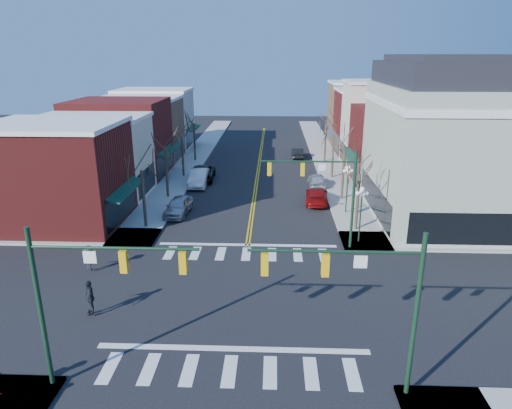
# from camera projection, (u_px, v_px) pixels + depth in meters

# --- Properties ---
(ground) EXTENTS (160.00, 160.00, 0.00)m
(ground) POSITION_uv_depth(u_px,v_px,m) (240.00, 299.00, 26.08)
(ground) COLOR black
(ground) RESTS_ON ground
(sidewalk_left) EXTENTS (3.50, 70.00, 0.15)m
(sidewalk_left) POSITION_uv_depth(u_px,v_px,m) (167.00, 194.00, 45.35)
(sidewalk_left) COLOR #9E9B93
(sidewalk_left) RESTS_ON ground
(sidewalk_right) EXTENTS (3.50, 70.00, 0.15)m
(sidewalk_right) POSITION_uv_depth(u_px,v_px,m) (344.00, 196.00, 44.69)
(sidewalk_right) COLOR #9E9B93
(sidewalk_right) RESTS_ON ground
(bldg_left_brick_a) EXTENTS (10.00, 8.50, 8.00)m
(bldg_left_brick_a) POSITION_uv_depth(u_px,v_px,m) (57.00, 176.00, 36.54)
(bldg_left_brick_a) COLOR maroon
(bldg_left_brick_a) RESTS_ON ground
(bldg_left_stucco_a) EXTENTS (10.00, 7.00, 7.50)m
(bldg_left_stucco_a) POSITION_uv_depth(u_px,v_px,m) (94.00, 158.00, 43.97)
(bldg_left_stucco_a) COLOR beige
(bldg_left_stucco_a) RESTS_ON ground
(bldg_left_brick_b) EXTENTS (10.00, 9.00, 8.50)m
(bldg_left_brick_b) POSITION_uv_depth(u_px,v_px,m) (120.00, 138.00, 51.39)
(bldg_left_brick_b) COLOR maroon
(bldg_left_brick_b) RESTS_ON ground
(bldg_left_tan) EXTENTS (10.00, 7.50, 7.80)m
(bldg_left_tan) POSITION_uv_depth(u_px,v_px,m) (141.00, 130.00, 59.33)
(bldg_left_tan) COLOR #8A694C
(bldg_left_tan) RESTS_ON ground
(bldg_left_stucco_b) EXTENTS (10.00, 8.00, 8.20)m
(bldg_left_stucco_b) POSITION_uv_depth(u_px,v_px,m) (156.00, 120.00, 66.61)
(bldg_left_stucco_b) COLOR beige
(bldg_left_stucco_b) RESTS_ON ground
(bldg_right_brick_a) EXTENTS (10.00, 8.50, 8.00)m
(bldg_right_brick_a) POSITION_uv_depth(u_px,v_px,m) (402.00, 146.00, 48.65)
(bldg_right_brick_a) COLOR maroon
(bldg_right_brick_a) RESTS_ON ground
(bldg_right_stucco) EXTENTS (10.00, 7.00, 10.00)m
(bldg_right_stucco) POSITION_uv_depth(u_px,v_px,m) (386.00, 125.00, 55.68)
(bldg_right_stucco) COLOR beige
(bldg_right_stucco) RESTS_ON ground
(bldg_right_brick_b) EXTENTS (10.00, 8.00, 8.50)m
(bldg_right_brick_b) POSITION_uv_depth(u_px,v_px,m) (373.00, 123.00, 63.03)
(bldg_right_brick_b) COLOR maroon
(bldg_right_brick_b) RESTS_ON ground
(bldg_right_tan) EXTENTS (10.00, 8.00, 9.00)m
(bldg_right_tan) POSITION_uv_depth(u_px,v_px,m) (362.00, 114.00, 70.54)
(bldg_right_tan) COLOR #8A694C
(bldg_right_tan) RESTS_ON ground
(victorian_corner) EXTENTS (12.25, 14.25, 13.30)m
(victorian_corner) POSITION_uv_depth(u_px,v_px,m) (454.00, 140.00, 37.11)
(victorian_corner) COLOR #9DAB94
(victorian_corner) RESTS_ON ground
(traffic_mast_near_left) EXTENTS (6.60, 0.28, 7.20)m
(traffic_mast_near_left) POSITION_uv_depth(u_px,v_px,m) (83.00, 287.00, 17.79)
(traffic_mast_near_left) COLOR #14331E
(traffic_mast_near_left) RESTS_ON ground
(traffic_mast_near_right) EXTENTS (6.60, 0.28, 7.20)m
(traffic_mast_near_right) POSITION_uv_depth(u_px,v_px,m) (369.00, 293.00, 17.37)
(traffic_mast_near_right) COLOR #14331E
(traffic_mast_near_right) RESTS_ON ground
(traffic_mast_far_right) EXTENTS (6.60, 0.28, 7.20)m
(traffic_mast_far_right) POSITION_uv_depth(u_px,v_px,m) (327.00, 186.00, 31.40)
(traffic_mast_far_right) COLOR #14331E
(traffic_mast_far_right) RESTS_ON ground
(lamppost_corner) EXTENTS (0.36, 0.36, 4.33)m
(lamppost_corner) POSITION_uv_depth(u_px,v_px,m) (361.00, 205.00, 32.90)
(lamppost_corner) COLOR #14331E
(lamppost_corner) RESTS_ON ground
(lamppost_midblock) EXTENTS (0.36, 0.36, 4.33)m
(lamppost_midblock) POSITION_uv_depth(u_px,v_px,m) (348.00, 181.00, 39.06)
(lamppost_midblock) COLOR #14331E
(lamppost_midblock) RESTS_ON ground
(tree_left_a) EXTENTS (0.24, 0.24, 4.76)m
(tree_left_a) POSITION_uv_depth(u_px,v_px,m) (144.00, 199.00, 36.07)
(tree_left_a) COLOR #382B21
(tree_left_a) RESTS_ON ground
(tree_left_b) EXTENTS (0.24, 0.24, 5.04)m
(tree_left_b) POSITION_uv_depth(u_px,v_px,m) (167.00, 173.00, 43.61)
(tree_left_b) COLOR #382B21
(tree_left_b) RESTS_ON ground
(tree_left_c) EXTENTS (0.24, 0.24, 4.55)m
(tree_left_c) POSITION_uv_depth(u_px,v_px,m) (183.00, 157.00, 51.28)
(tree_left_c) COLOR #382B21
(tree_left_c) RESTS_ON ground
(tree_left_d) EXTENTS (0.24, 0.24, 4.90)m
(tree_left_d) POSITION_uv_depth(u_px,v_px,m) (195.00, 142.00, 58.81)
(tree_left_d) COLOR #382B21
(tree_left_d) RESTS_ON ground
(tree_right_a) EXTENTS (0.24, 0.24, 4.62)m
(tree_right_a) POSITION_uv_depth(u_px,v_px,m) (357.00, 203.00, 35.47)
(tree_right_a) COLOR #382B21
(tree_right_a) RESTS_ON ground
(tree_right_b) EXTENTS (0.24, 0.24, 5.18)m
(tree_right_b) POSITION_uv_depth(u_px,v_px,m) (343.00, 174.00, 42.96)
(tree_right_b) COLOR #382B21
(tree_right_b) RESTS_ON ground
(tree_right_c) EXTENTS (0.24, 0.24, 4.83)m
(tree_right_c) POSITION_uv_depth(u_px,v_px,m) (333.00, 157.00, 50.60)
(tree_right_c) COLOR #382B21
(tree_right_c) RESTS_ON ground
(tree_right_d) EXTENTS (0.24, 0.24, 4.97)m
(tree_right_d) POSITION_uv_depth(u_px,v_px,m) (325.00, 143.00, 58.16)
(tree_right_d) COLOR #382B21
(tree_right_d) RESTS_ON ground
(car_left_near) EXTENTS (2.16, 4.61, 1.53)m
(car_left_near) POSITION_uv_depth(u_px,v_px,m) (178.00, 206.00, 39.56)
(car_left_near) COLOR #A6A6AB
(car_left_near) RESTS_ON ground
(car_left_mid) EXTENTS (1.91, 5.18, 1.69)m
(car_left_mid) POSITION_uv_depth(u_px,v_px,m) (199.00, 178.00, 48.25)
(car_left_mid) COLOR silver
(car_left_mid) RESTS_ON ground
(car_left_far) EXTENTS (2.70, 5.54, 1.52)m
(car_left_far) POSITION_uv_depth(u_px,v_px,m) (202.00, 174.00, 50.26)
(car_left_far) COLOR black
(car_left_far) RESTS_ON ground
(car_right_near) EXTENTS (2.41, 5.15, 1.45)m
(car_right_near) POSITION_uv_depth(u_px,v_px,m) (317.00, 195.00, 42.65)
(car_right_near) COLOR maroon
(car_right_near) RESTS_ON ground
(car_right_mid) EXTENTS (1.76, 4.15, 1.40)m
(car_right_mid) POSITION_uv_depth(u_px,v_px,m) (317.00, 180.00, 47.99)
(car_right_mid) COLOR silver
(car_right_mid) RESTS_ON ground
(car_right_far) EXTENTS (1.53, 4.12, 1.34)m
(car_right_far) POSITION_uv_depth(u_px,v_px,m) (297.00, 153.00, 61.15)
(car_right_far) COLOR black
(car_right_far) RESTS_ON ground
(pedestrian_dark_a) EXTENTS (0.92, 1.23, 1.93)m
(pedestrian_dark_a) POSITION_uv_depth(u_px,v_px,m) (90.00, 297.00, 24.13)
(pedestrian_dark_a) COLOR black
(pedestrian_dark_a) RESTS_ON sidewalk_left
(pedestrian_dark_b) EXTENTS (1.24, 1.09, 1.66)m
(pedestrian_dark_b) POSITION_uv_depth(u_px,v_px,m) (89.00, 258.00, 29.09)
(pedestrian_dark_b) COLOR #22212A
(pedestrian_dark_b) RESTS_ON sidewalk_left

